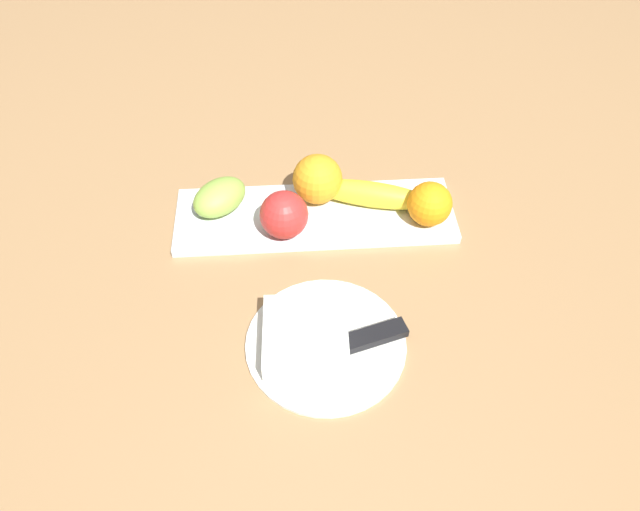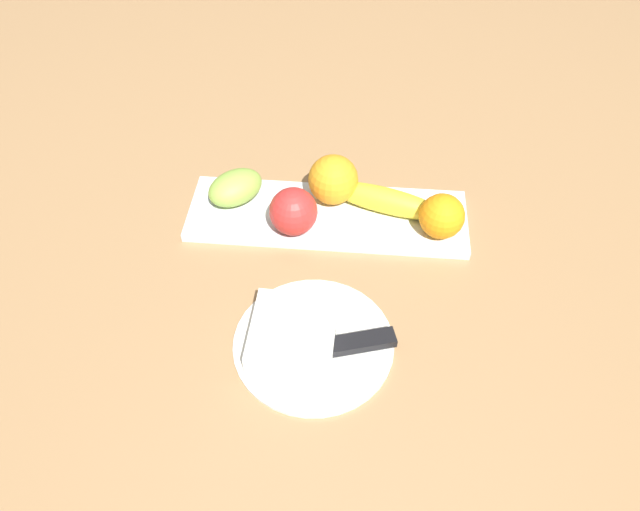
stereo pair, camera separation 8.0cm
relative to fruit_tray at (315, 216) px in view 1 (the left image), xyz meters
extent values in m
plane|color=#967149|center=(-0.04, 0.01, -0.01)|extent=(2.40, 2.40, 0.00)
cube|color=silver|center=(0.00, 0.00, 0.00)|extent=(0.41, 0.13, 0.01)
sphere|color=red|center=(0.05, 0.04, 0.04)|extent=(0.07, 0.07, 0.07)
ellipsoid|color=yellow|center=(-0.08, -0.01, 0.03)|extent=(0.18, 0.08, 0.04)
sphere|color=orange|center=(-0.01, -0.03, 0.04)|extent=(0.07, 0.07, 0.07)
sphere|color=orange|center=(-0.16, 0.03, 0.04)|extent=(0.06, 0.06, 0.06)
ellipsoid|color=#8CB646|center=(0.14, -0.02, 0.03)|extent=(0.10, 0.10, 0.05)
cylinder|color=white|center=(0.00, 0.22, 0.00)|extent=(0.20, 0.20, 0.01)
cube|color=white|center=(0.03, 0.22, 0.02)|extent=(0.11, 0.11, 0.03)
cube|color=silver|center=(0.00, 0.24, 0.00)|extent=(0.15, 0.06, 0.00)
cube|color=black|center=(-0.06, 0.23, 0.01)|extent=(0.09, 0.05, 0.01)
camera|label=1|loc=(0.03, 0.64, 0.64)|focal=34.05mm
camera|label=2|loc=(-0.05, 0.64, 0.64)|focal=34.05mm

